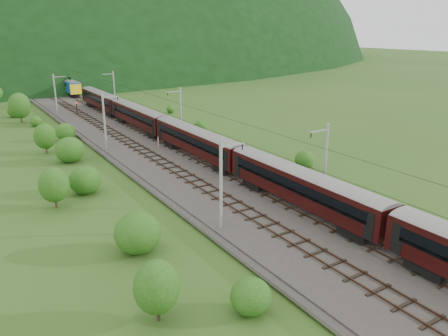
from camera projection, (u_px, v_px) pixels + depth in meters
ground at (275, 215)px, 42.04m from camera, size 600.00×600.00×0.00m
railbed at (221, 184)px, 50.04m from camera, size 14.00×220.00×0.30m
track_left at (203, 186)px, 48.75m from camera, size 2.40×220.00×0.27m
track_right at (238, 178)px, 51.19m from camera, size 2.40×220.00×0.27m
catenary_left at (105, 120)px, 63.28m from camera, size 2.54×192.28×8.00m
catenary_right at (180, 111)px, 69.51m from camera, size 2.54×192.28×8.00m
overhead_wires at (221, 124)px, 47.90m from camera, size 4.83×198.00×0.03m
train at (198, 138)px, 57.90m from camera, size 2.75×151.05×4.77m
hazard_post_near at (103, 117)px, 83.13m from camera, size 0.14×0.14×1.29m
hazard_post_far at (158, 142)px, 64.28m from camera, size 0.17×0.17×1.63m
signal at (77, 107)px, 88.75m from camera, size 0.27×0.27×2.43m
vegetation_left at (92, 176)px, 46.52m from camera, size 11.29×144.47×5.70m
vegetation_right at (345, 179)px, 48.94m from camera, size 6.23×96.90×2.22m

